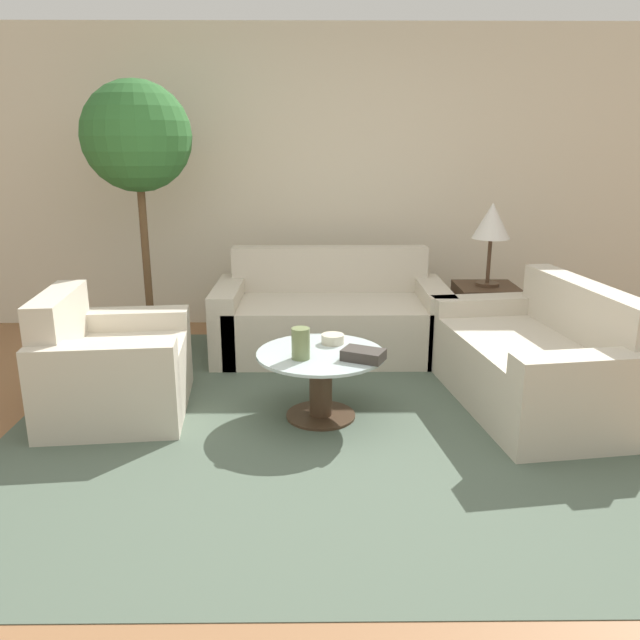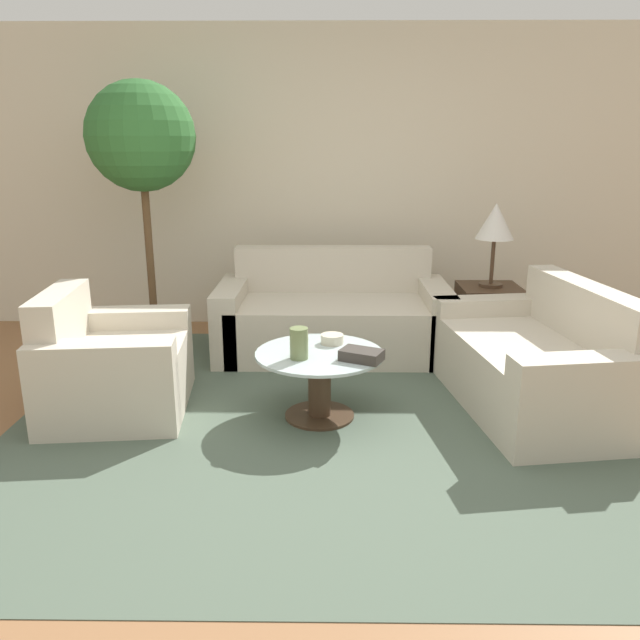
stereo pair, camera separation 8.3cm
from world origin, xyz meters
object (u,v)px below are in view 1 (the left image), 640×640
at_px(armchair, 108,371).
at_px(book_stack, 363,355).
at_px(coffee_table, 320,376).
at_px(bowl, 332,339).
at_px(sofa_main, 330,318).
at_px(loveseat, 540,364).
at_px(potted_plant, 138,154).
at_px(vase, 300,344).
at_px(table_lamp, 491,223).

xyz_separation_m(armchair, book_stack, (1.56, -0.24, 0.18)).
bearing_deg(coffee_table, book_stack, -29.28).
distance_m(coffee_table, bowl, 0.26).
xyz_separation_m(sofa_main, bowl, (-0.01, -1.12, 0.18)).
distance_m(loveseat, potted_plant, 3.24).
height_order(loveseat, vase, loveseat).
bearing_deg(book_stack, loveseat, 41.66).
relative_size(loveseat, vase, 8.66).
height_order(coffee_table, book_stack, book_stack).
height_order(sofa_main, bowl, sofa_main).
height_order(coffee_table, table_lamp, table_lamp).
relative_size(coffee_table, potted_plant, 0.37).
height_order(sofa_main, table_lamp, table_lamp).
bearing_deg(book_stack, sofa_main, 121.46).
xyz_separation_m(sofa_main, coffee_table, (-0.09, -1.29, 0.00)).
bearing_deg(sofa_main, table_lamp, -3.34).
bearing_deg(vase, sofa_main, 81.56).
bearing_deg(table_lamp, bowl, -139.79).
height_order(bowl, book_stack, book_stack).
relative_size(armchair, vase, 5.48).
distance_m(armchair, vase, 1.24).
bearing_deg(bowl, sofa_main, 89.29).
xyz_separation_m(table_lamp, book_stack, (-1.07, -1.35, -0.58)).
distance_m(table_lamp, book_stack, 1.82).
bearing_deg(table_lamp, book_stack, -128.33).
bearing_deg(book_stack, bowl, 143.88).
distance_m(sofa_main, armchair, 1.84).
xyz_separation_m(armchair, loveseat, (2.72, 0.10, -0.00)).
relative_size(vase, bowl, 1.31).
relative_size(armchair, book_stack, 3.66).
distance_m(sofa_main, table_lamp, 1.45).
xyz_separation_m(coffee_table, bowl, (0.08, 0.17, 0.18)).
distance_m(armchair, book_stack, 1.59).
height_order(armchair, loveseat, loveseat).
bearing_deg(table_lamp, potted_plant, 177.54).
distance_m(sofa_main, bowl, 1.13).
xyz_separation_m(table_lamp, bowl, (-1.24, -1.05, -0.59)).
bearing_deg(loveseat, sofa_main, -137.61).
xyz_separation_m(potted_plant, book_stack, (1.60, -1.47, -1.09)).
bearing_deg(armchair, table_lamp, -72.80).
relative_size(loveseat, book_stack, 5.79).
xyz_separation_m(sofa_main, book_stack, (0.15, -1.43, 0.18)).
xyz_separation_m(table_lamp, vase, (-1.43, -1.33, -0.52)).
distance_m(sofa_main, vase, 1.43).
relative_size(loveseat, bowl, 11.34).
relative_size(sofa_main, loveseat, 1.13).
distance_m(armchair, potted_plant, 1.77).
height_order(table_lamp, bowl, table_lamp).
relative_size(armchair, loveseat, 0.63).
bearing_deg(sofa_main, coffee_table, -94.01).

